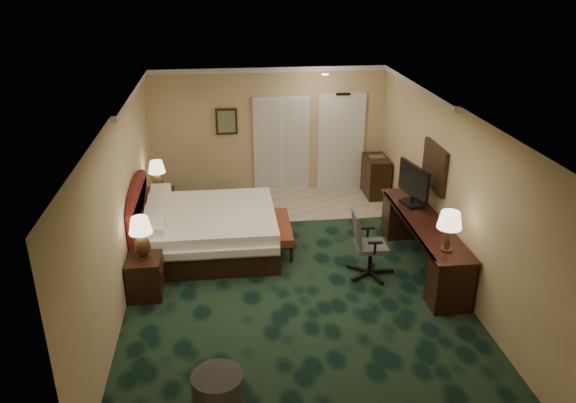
{
  "coord_description": "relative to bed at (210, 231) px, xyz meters",
  "views": [
    {
      "loc": [
        -0.96,
        -7.77,
        4.63
      ],
      "look_at": [
        0.03,
        0.6,
        1.05
      ],
      "focal_mm": 35.0,
      "sensor_mm": 36.0,
      "label": 1
    }
  ],
  "objects": [
    {
      "name": "wall_mirror",
      "position": [
        3.73,
        -0.48,
        1.19
      ],
      "size": [
        0.05,
        0.95,
        0.75
      ],
      "primitive_type": "cube",
      "color": "white",
      "rests_on": "wall_right"
    },
    {
      "name": "nightstand_far",
      "position": [
        -0.95,
        1.29,
        -0.04
      ],
      "size": [
        0.5,
        0.57,
        0.63
      ],
      "primitive_type": "cube",
      "color": "black",
      "rests_on": "ground"
    },
    {
      "name": "wall_left",
      "position": [
        -1.23,
        -1.08,
        0.99
      ],
      "size": [
        0.0,
        7.5,
        2.7
      ],
      "primitive_type": "cube",
      "color": "tan",
      "rests_on": "ground"
    },
    {
      "name": "nightstand_near",
      "position": [
        -0.96,
        -1.37,
        -0.05
      ],
      "size": [
        0.5,
        0.57,
        0.62
      ],
      "primitive_type": "cube",
      "color": "black",
      "rests_on": "ground"
    },
    {
      "name": "closet_doors",
      "position": [
        1.52,
        2.63,
        0.69
      ],
      "size": [
        1.2,
        0.06,
        2.1
      ],
      "primitive_type": "cube",
      "color": "beige",
      "rests_on": "ground"
    },
    {
      "name": "ceiling",
      "position": [
        1.27,
        -1.08,
        2.34
      ],
      "size": [
        5.0,
        7.5,
        0.0
      ],
      "primitive_type": "cube",
      "color": "silver",
      "rests_on": "wall_back"
    },
    {
      "name": "ottoman",
      "position": [
        0.11,
        -3.83,
        -0.15
      ],
      "size": [
        0.72,
        0.72,
        0.42
      ],
      "primitive_type": "cylinder",
      "rotation": [
        0.0,
        0.0,
        0.25
      ],
      "color": "#343434",
      "rests_on": "ground"
    },
    {
      "name": "wall_art",
      "position": [
        0.37,
        2.63,
        1.24
      ],
      "size": [
        0.45,
        0.06,
        0.55
      ],
      "primitive_type": "cube",
      "color": "#446553",
      "rests_on": "wall_back"
    },
    {
      "name": "headboard",
      "position": [
        -1.17,
        -0.08,
        0.34
      ],
      "size": [
        0.12,
        2.0,
        1.4
      ],
      "primitive_type": null,
      "color": "#4C1319",
      "rests_on": "ground"
    },
    {
      "name": "desk",
      "position": [
        3.45,
        -1.02,
        0.06
      ],
      "size": [
        0.62,
        2.88,
        0.83
      ],
      "primitive_type": "cube",
      "color": "black",
      "rests_on": "ground"
    },
    {
      "name": "wall_right",
      "position": [
        3.77,
        -1.08,
        0.99
      ],
      "size": [
        0.0,
        7.5,
        2.7
      ],
      "primitive_type": "cube",
      "color": "tan",
      "rests_on": "ground"
    },
    {
      "name": "lamp_far",
      "position": [
        -0.98,
        1.32,
        0.57
      ],
      "size": [
        0.39,
        0.39,
        0.6
      ],
      "primitive_type": null,
      "rotation": [
        0.0,
        0.0,
        0.24
      ],
      "color": "black",
      "rests_on": "nightstand_far"
    },
    {
      "name": "tile_patch",
      "position": [
        2.17,
        1.82,
        -0.35
      ],
      "size": [
        3.2,
        1.7,
        0.01
      ],
      "primitive_type": "cube",
      "color": "#B5AC9C",
      "rests_on": "ground"
    },
    {
      "name": "lamp_near",
      "position": [
        -0.96,
        -1.32,
        0.59
      ],
      "size": [
        0.36,
        0.36,
        0.64
      ],
      "primitive_type": null,
      "rotation": [
        0.0,
        0.0,
        0.06
      ],
      "color": "black",
      "rests_on": "nightstand_near"
    },
    {
      "name": "entry_door",
      "position": [
        2.82,
        2.64,
        0.69
      ],
      "size": [
        1.02,
        0.06,
        2.18
      ],
      "primitive_type": "cube",
      "color": "white",
      "rests_on": "ground"
    },
    {
      "name": "crown_molding",
      "position": [
        1.27,
        -1.08,
        2.29
      ],
      "size": [
        5.0,
        7.5,
        0.1
      ],
      "primitive_type": null,
      "color": "white",
      "rests_on": "wall_back"
    },
    {
      "name": "wall_back",
      "position": [
        1.27,
        2.67,
        0.99
      ],
      "size": [
        5.0,
        0.0,
        2.7
      ],
      "primitive_type": "cube",
      "color": "tan",
      "rests_on": "ground"
    },
    {
      "name": "desk_lamp",
      "position": [
        3.41,
        -2.02,
        0.78
      ],
      "size": [
        0.44,
        0.44,
        0.61
      ],
      "primitive_type": null,
      "rotation": [
        0.0,
        0.0,
        -0.32
      ],
      "color": "black",
      "rests_on": "desk"
    },
    {
      "name": "bed_bench",
      "position": [
        1.16,
        -0.04,
        -0.13
      ],
      "size": [
        0.5,
        1.35,
        0.45
      ],
      "primitive_type": "cube",
      "rotation": [
        0.0,
        0.0,
        -0.03
      ],
      "color": "maroon",
      "rests_on": "ground"
    },
    {
      "name": "floor",
      "position": [
        1.27,
        -1.08,
        -0.36
      ],
      "size": [
        5.0,
        7.5,
        0.0
      ],
      "primitive_type": "cube",
      "color": "black",
      "rests_on": "ground"
    },
    {
      "name": "minibar",
      "position": [
        3.5,
        2.12,
        0.07
      ],
      "size": [
        0.45,
        0.81,
        0.86
      ],
      "primitive_type": "cube",
      "color": "black",
      "rests_on": "ground"
    },
    {
      "name": "tv",
      "position": [
        3.45,
        -0.35,
        0.83
      ],
      "size": [
        0.24,
        0.92,
        0.72
      ],
      "primitive_type": "cube",
      "rotation": [
        0.0,
        0.0,
        0.18
      ],
      "color": "black",
      "rests_on": "desk"
    },
    {
      "name": "bed",
      "position": [
        0.0,
        0.0,
        0.0
      ],
      "size": [
        2.25,
        2.09,
        0.71
      ],
      "primitive_type": "cube",
      "color": "white",
      "rests_on": "ground"
    },
    {
      "name": "desk_chair",
      "position": [
        2.55,
        -1.16,
        0.19
      ],
      "size": [
        0.66,
        0.62,
        1.1
      ],
      "primitive_type": null,
      "rotation": [
        0.0,
        0.0,
        -0.03
      ],
      "color": "#505051",
      "rests_on": "ground"
    },
    {
      "name": "wall_front",
      "position": [
        1.27,
        -4.83,
        0.99
      ],
      "size": [
        5.0,
        0.0,
        2.7
      ],
      "primitive_type": "cube",
      "color": "tan",
      "rests_on": "ground"
    }
  ]
}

